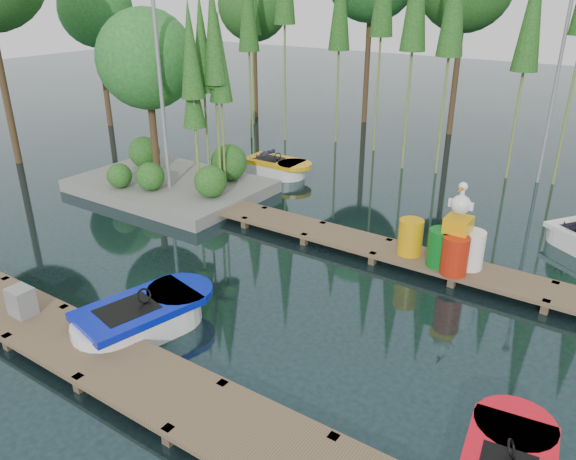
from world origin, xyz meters
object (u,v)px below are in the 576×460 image
Objects in this scene: yellow_barrel at (410,237)px; drum_cluster at (456,244)px; utility_cabinet at (21,301)px; boat_yellow_far at (275,167)px; island at (162,94)px; boat_blue at (142,319)px.

drum_cluster reaches higher than yellow_barrel.
yellow_barrel is at bearing 52.74° from utility_cabinet.
boat_yellow_far is 4.64× the size of utility_cabinet.
island is at bearing 174.72° from drum_cluster.
utility_cabinet is 8.80m from yellow_barrel.
utility_cabinet is 0.28× the size of drum_cluster.
boat_yellow_far reaches higher than utility_cabinet.
boat_yellow_far reaches higher than boat_blue.
utility_cabinet is at bearing -136.77° from boat_blue.
island reaches higher than boat_yellow_far.
island is 11.49× the size of utility_cabinet.
island reaches higher than yellow_barrel.
boat_yellow_far is (-3.68, 9.75, -0.00)m from boat_blue.
yellow_barrel is 1.20m from drum_cluster.
drum_cluster reaches higher than boat_yellow_far.
drum_cluster is (10.24, -0.95, -2.26)m from island.
island is 2.09× the size of boat_blue.
yellow_barrel reaches higher than boat_blue.
boat_yellow_far is at bearing 152.86° from drum_cluster.
island is 10.53m from drum_cluster.
boat_blue is 2.45m from utility_cabinet.
boat_yellow_far is at bearing 150.02° from yellow_barrel.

